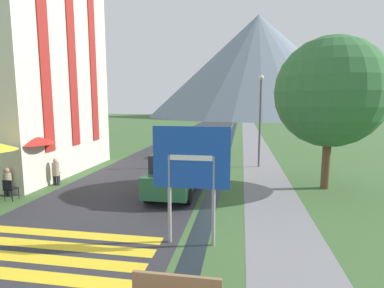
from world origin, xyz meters
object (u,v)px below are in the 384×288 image
(parked_car_far, at_px, (200,143))
(person_seated_near, at_px, (7,181))
(hotel_building, at_px, (21,48))
(parked_car_near, at_px, (174,173))
(cafe_chair_far_right, at_px, (47,172))
(tree_by_path, at_px, (330,92))
(cafe_chair_near_left, at_px, (10,188))
(cafe_chair_far_left, at_px, (53,172))
(streetlamp, at_px, (260,114))
(cafe_umbrella_middle_red, at_px, (30,139))
(road_sign, at_px, (191,167))
(cafe_chair_middle, at_px, (27,178))
(person_seated_far, at_px, (56,170))

(parked_car_far, relative_size, person_seated_near, 3.81)
(hotel_building, bearing_deg, parked_car_near, -17.51)
(cafe_chair_far_right, distance_m, tree_by_path, 13.55)
(hotel_building, relative_size, cafe_chair_far_right, 14.76)
(cafe_chair_near_left, distance_m, cafe_chair_far_left, 2.71)
(streetlamp, distance_m, tree_by_path, 5.11)
(cafe_umbrella_middle_red, distance_m, streetlamp, 12.10)
(parked_car_far, relative_size, tree_by_path, 0.69)
(cafe_chair_far_right, bearing_deg, cafe_umbrella_middle_red, -79.21)
(hotel_building, distance_m, person_seated_near, 7.77)
(cafe_umbrella_middle_red, bearing_deg, hotel_building, 129.97)
(parked_car_far, xyz_separation_m, streetlamp, (4.03, -3.37, 2.28))
(cafe_chair_far_right, bearing_deg, cafe_chair_far_left, 5.84)
(hotel_building, relative_size, parked_car_near, 3.11)
(road_sign, bearing_deg, tree_by_path, 51.31)
(person_seated_near, bearing_deg, cafe_chair_middle, 84.28)
(cafe_chair_far_left, xyz_separation_m, person_seated_near, (-0.53, -2.23, 0.15))
(person_seated_near, bearing_deg, parked_car_near, 12.17)
(hotel_building, distance_m, cafe_chair_middle, 7.42)
(parked_car_near, xyz_separation_m, streetlamp, (3.81, 6.16, 2.28))
(road_sign, xyz_separation_m, parked_car_near, (-1.45, 4.35, -1.22))
(cafe_chair_near_left, relative_size, cafe_chair_far_right, 1.00)
(hotel_building, relative_size, cafe_chair_middle, 14.76)
(parked_car_near, bearing_deg, tree_by_path, 16.71)
(cafe_chair_far_left, distance_m, person_seated_near, 2.30)
(road_sign, bearing_deg, cafe_chair_far_left, 145.87)
(parked_car_near, height_order, tree_by_path, tree_by_path)
(person_seated_near, height_order, person_seated_far, person_seated_far)
(cafe_umbrella_middle_red, xyz_separation_m, person_seated_near, (-0.24, -1.21, -1.59))
(cafe_umbrella_middle_red, height_order, person_seated_far, cafe_umbrella_middle_red)
(hotel_building, height_order, parked_car_far, hotel_building)
(cafe_umbrella_middle_red, height_order, tree_by_path, tree_by_path)
(cafe_chair_middle, distance_m, streetlamp, 12.58)
(person_seated_near, height_order, tree_by_path, tree_by_path)
(cafe_chair_near_left, height_order, cafe_chair_far_left, same)
(person_seated_far, bearing_deg, streetlamp, 30.92)
(road_sign, bearing_deg, parked_car_far, 96.87)
(streetlamp, bearing_deg, tree_by_path, -57.56)
(cafe_chair_far_right, bearing_deg, person_seated_near, -86.75)
(cafe_chair_far_left, distance_m, tree_by_path, 13.22)
(cafe_chair_far_right, height_order, person_seated_far, person_seated_far)
(road_sign, bearing_deg, cafe_chair_far_right, 146.98)
(cafe_chair_far_left, distance_m, streetlamp, 11.61)
(hotel_building, xyz_separation_m, cafe_umbrella_middle_red, (2.57, -3.06, -4.47))
(parked_car_near, distance_m, person_seated_far, 5.77)
(tree_by_path, bearing_deg, cafe_chair_far_right, -174.97)
(hotel_building, height_order, tree_by_path, hotel_building)
(cafe_chair_near_left, relative_size, tree_by_path, 0.13)
(cafe_umbrella_middle_red, bearing_deg, person_seated_near, -101.06)
(hotel_building, bearing_deg, cafe_chair_far_left, -35.53)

